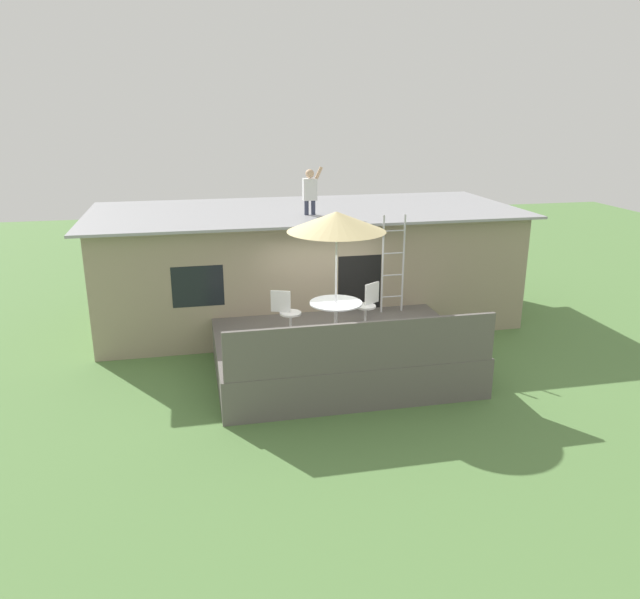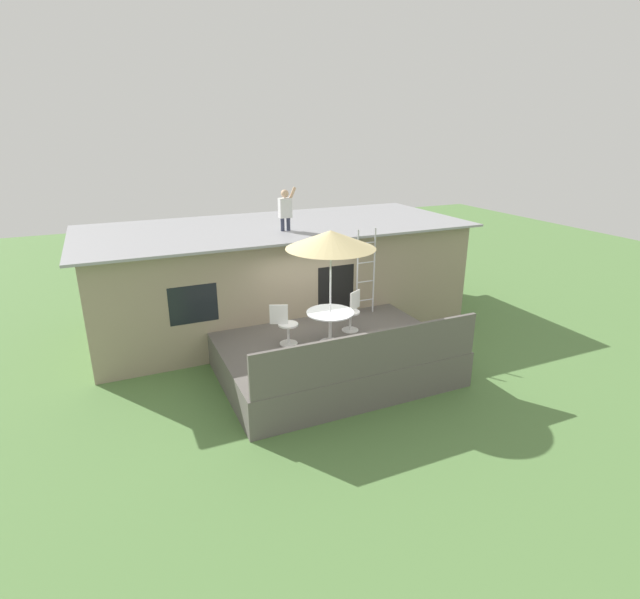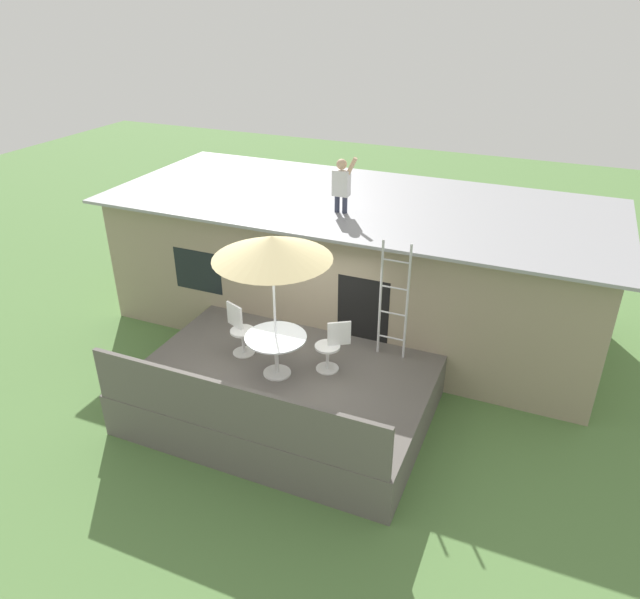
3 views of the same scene
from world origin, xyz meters
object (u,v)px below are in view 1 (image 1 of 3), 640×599
(patio_chair_right, at_px, (368,306))
(person_figure, at_px, (310,189))
(patio_umbrella, at_px, (337,222))
(step_ladder, at_px, (393,264))
(patio_table, at_px, (336,310))
(patio_chair_left, at_px, (287,313))

(patio_chair_right, bearing_deg, person_figure, -104.18)
(patio_umbrella, relative_size, patio_chair_right, 2.76)
(step_ladder, bearing_deg, patio_table, -140.34)
(person_figure, bearing_deg, patio_chair_right, -72.09)
(patio_umbrella, height_order, person_figure, person_figure)
(patio_umbrella, bearing_deg, patio_table, 108.43)
(patio_umbrella, xyz_separation_m, patio_chair_left, (-0.92, 0.38, -1.89))
(patio_umbrella, distance_m, patio_chair_right, 2.12)
(step_ladder, relative_size, patio_chair_right, 2.39)
(patio_umbrella, xyz_separation_m, patio_chair_right, (0.81, 0.51, -1.89))
(patio_umbrella, bearing_deg, step_ladder, 39.66)
(patio_umbrella, relative_size, person_figure, 2.29)
(person_figure, bearing_deg, patio_umbrella, -91.11)
(step_ladder, bearing_deg, patio_chair_right, -134.16)
(patio_umbrella, height_order, patio_chair_right, patio_umbrella)
(patio_umbrella, height_order, patio_chair_left, patio_umbrella)
(patio_chair_left, bearing_deg, patio_umbrella, -0.00)
(patio_table, relative_size, patio_chair_right, 1.13)
(patio_umbrella, distance_m, step_ladder, 2.44)
(patio_table, distance_m, patio_chair_right, 0.96)
(step_ladder, xyz_separation_m, person_figure, (-1.56, 1.49, 1.52))
(person_figure, distance_m, patio_chair_right, 3.26)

